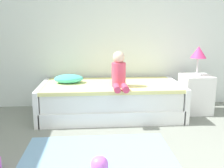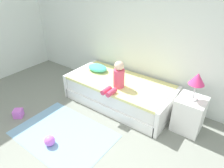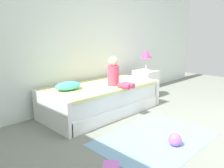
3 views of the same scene
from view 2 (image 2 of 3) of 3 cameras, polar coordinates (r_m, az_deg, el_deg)
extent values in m
cube|color=silver|center=(3.74, 15.74, 14.65)|extent=(7.20, 0.10, 2.90)
cube|color=white|center=(4.06, 2.10, -4.10)|extent=(2.00, 1.00, 0.20)
cube|color=white|center=(3.93, 2.16, -1.38)|extent=(1.94, 0.94, 0.25)
cube|color=#E5E08C|center=(3.86, 2.20, 0.52)|extent=(1.98, 0.98, 0.05)
cube|color=white|center=(4.54, -8.54, 1.77)|extent=(0.07, 1.00, 0.50)
cube|color=white|center=(3.61, 15.73, -7.33)|extent=(0.07, 1.00, 0.50)
cube|color=white|center=(3.55, 21.05, -8.03)|extent=(0.44, 0.44, 0.60)
cylinder|color=silver|center=(3.38, 22.01, -3.78)|extent=(0.15, 0.15, 0.03)
cylinder|color=silver|center=(3.31, 22.45, -1.83)|extent=(0.02, 0.02, 0.24)
cone|color=#E5387A|center=(3.21, 23.16, 1.36)|extent=(0.24, 0.24, 0.18)
cylinder|color=#E04C6B|center=(3.58, 1.96, 1.64)|extent=(0.20, 0.20, 0.34)
sphere|color=beige|center=(3.47, 2.03, 5.22)|extent=(0.17, 0.17, 0.17)
cylinder|color=#D83F60|center=(3.46, -1.64, -1.82)|extent=(0.09, 0.22, 0.09)
cylinder|color=#D83F60|center=(3.41, -0.18, -2.40)|extent=(0.09, 0.22, 0.09)
ellipsoid|color=#4CCCBC|center=(4.23, -4.15, 4.62)|extent=(0.44, 0.30, 0.13)
sphere|color=#CC66D8|center=(3.33, -17.34, -15.17)|extent=(0.17, 0.17, 0.17)
cube|color=#7AA8CC|center=(3.49, -13.67, -13.74)|extent=(1.60, 1.10, 0.01)
cube|color=#CC66D8|center=(4.08, -25.14, -7.57)|extent=(0.21, 0.21, 0.15)
camera|label=1|loc=(2.52, -65.55, -14.32)|focal=39.97mm
camera|label=3|loc=(4.52, -51.89, 5.19)|focal=35.10mm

